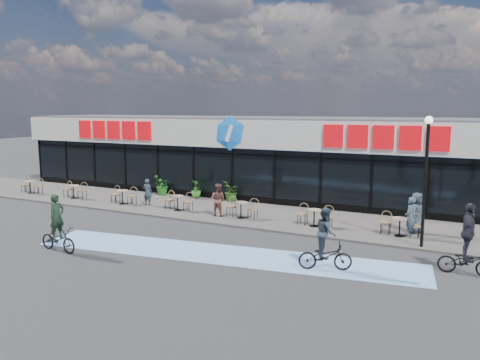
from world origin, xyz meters
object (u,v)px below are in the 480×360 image
(bistro_set_0, at_px, (32,185))
(cyclist_b, at_px, (467,247))
(potted_plant_left, at_px, (162,185))
(patron_left, at_px, (148,192))
(cyclist_a, at_px, (325,245))
(lamp_post, at_px, (426,170))
(pedestrian_a, at_px, (410,217))
(potted_plant_right, at_px, (231,191))
(potted_plant_mid, at_px, (196,189))
(patron_right, at_px, (218,200))
(pedestrian_b, at_px, (416,213))

(bistro_set_0, height_order, cyclist_b, cyclist_b)
(potted_plant_left, bearing_deg, cyclist_b, -21.68)
(potted_plant_left, bearing_deg, bistro_set_0, -157.99)
(patron_left, bearing_deg, cyclist_a, 148.30)
(lamp_post, xyz_separation_m, pedestrian_a, (-0.57, 1.14, -2.05))
(potted_plant_right, height_order, pedestrian_a, pedestrian_a)
(cyclist_b, bearing_deg, lamp_post, 124.00)
(lamp_post, bearing_deg, potted_plant_mid, 161.05)
(patron_right, bearing_deg, bistro_set_0, -1.31)
(patron_right, bearing_deg, potted_plant_right, -72.99)
(lamp_post, distance_m, cyclist_b, 3.38)
(bistro_set_0, relative_size, cyclist_a, 0.76)
(cyclist_b, bearing_deg, potted_plant_right, 150.59)
(lamp_post, bearing_deg, cyclist_a, -124.30)
(potted_plant_right, height_order, cyclist_a, cyclist_a)
(cyclist_b, bearing_deg, pedestrian_a, 121.66)
(bistro_set_0, bearing_deg, cyclist_a, -14.20)
(potted_plant_left, relative_size, cyclist_a, 0.57)
(pedestrian_b, bearing_deg, pedestrian_a, -178.49)
(potted_plant_left, height_order, patron_left, patron_left)
(potted_plant_right, height_order, cyclist_b, cyclist_b)
(potted_plant_mid, bearing_deg, potted_plant_right, 2.56)
(lamp_post, height_order, potted_plant_right, lamp_post)
(pedestrian_a, height_order, cyclist_a, cyclist_a)
(potted_plant_left, xyz_separation_m, pedestrian_a, (14.06, -3.05, 0.23))
(bistro_set_0, height_order, patron_left, patron_left)
(patron_right, xyz_separation_m, cyclist_b, (10.60, -3.19, 0.03))
(lamp_post, distance_m, potted_plant_left, 15.39)
(bistro_set_0, xyz_separation_m, patron_left, (8.46, 0.21, 0.24))
(potted_plant_left, xyz_separation_m, patron_left, (1.10, -2.77, 0.13))
(potted_plant_mid, distance_m, pedestrian_b, 12.16)
(patron_left, bearing_deg, pedestrian_b, 175.32)
(potted_plant_right, xyz_separation_m, patron_left, (-3.40, -2.91, 0.14))
(patron_left, distance_m, pedestrian_a, 12.97)
(potted_plant_mid, relative_size, cyclist_b, 0.45)
(potted_plant_mid, bearing_deg, pedestrian_b, -11.16)
(patron_left, height_order, pedestrian_b, pedestrian_b)
(patron_left, distance_m, cyclist_b, 15.48)
(potted_plant_left, relative_size, patron_left, 0.82)
(patron_left, xyz_separation_m, pedestrian_a, (12.97, -0.28, 0.10))
(cyclist_a, distance_m, cyclist_b, 4.30)
(bistro_set_0, xyz_separation_m, potted_plant_left, (7.36, 2.97, 0.12))
(cyclist_b, bearing_deg, cyclist_a, -159.82)
(potted_plant_left, bearing_deg, pedestrian_b, -9.20)
(bistro_set_0, relative_size, pedestrian_a, 0.96)
(patron_right, bearing_deg, potted_plant_mid, -45.46)
(lamp_post, xyz_separation_m, potted_plant_left, (-14.63, 4.19, -2.28))
(potted_plant_right, relative_size, pedestrian_b, 0.67)
(pedestrian_a, bearing_deg, patron_left, -93.28)
(pedestrian_a, bearing_deg, potted_plant_mid, -106.78)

